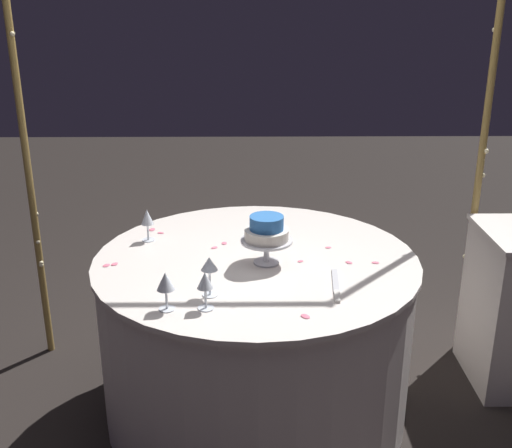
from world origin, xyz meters
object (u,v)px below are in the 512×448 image
at_px(decorative_arch, 255,45).
at_px(wine_glass_0, 147,218).
at_px(wine_glass_2, 209,266).
at_px(cake_knife, 336,287).
at_px(tiered_cake, 267,232).
at_px(wine_glass_1, 166,283).
at_px(main_table, 256,335).
at_px(wine_glass_3, 205,282).

bearing_deg(decorative_arch, wine_glass_0, -148.67).
bearing_deg(wine_glass_2, cake_knife, 6.51).
distance_m(tiered_cake, wine_glass_0, 0.61).
distance_m(tiered_cake, wine_glass_1, 0.56).
xyz_separation_m(wine_glass_0, wine_glass_2, (0.32, -0.57, 0.01)).
relative_size(main_table, wine_glass_3, 9.72).
relative_size(tiered_cake, wine_glass_3, 1.51).
bearing_deg(wine_glass_3, tiered_cake, 60.41).
bearing_deg(wine_glass_0, wine_glass_3, -65.35).
height_order(tiered_cake, wine_glass_3, tiered_cake).
bearing_deg(main_table, wine_glass_0, 157.13).
height_order(decorative_arch, wine_glass_0, decorative_arch).
relative_size(main_table, wine_glass_0, 9.27).
bearing_deg(main_table, wine_glass_1, -124.98).
distance_m(decorative_arch, wine_glass_3, 1.25).
relative_size(tiered_cake, wine_glass_1, 1.49).
xyz_separation_m(wine_glass_0, cake_knife, (0.81, -0.51, -0.10)).
bearing_deg(wine_glass_1, tiered_cake, 47.92).
height_order(wine_glass_2, cake_knife, wine_glass_2).
relative_size(main_table, wine_glass_1, 9.58).
bearing_deg(wine_glass_0, decorative_arch, 31.33).
height_order(wine_glass_3, cake_knife, wine_glass_3).
xyz_separation_m(decorative_arch, wine_glass_0, (-0.50, -0.30, -0.75)).
distance_m(wine_glass_2, wine_glass_3, 0.11).
relative_size(wine_glass_0, wine_glass_3, 1.05).
height_order(tiered_cake, wine_glass_2, tiered_cake).
bearing_deg(wine_glass_0, wine_glass_1, -76.04).
distance_m(decorative_arch, tiered_cake, 0.92).
relative_size(tiered_cake, cake_knife, 0.74).
bearing_deg(cake_knife, wine_glass_2, -173.49).
distance_m(wine_glass_1, wine_glass_3, 0.14).
xyz_separation_m(tiered_cake, wine_glass_3, (-0.23, -0.41, -0.03)).
distance_m(decorative_arch, cake_knife, 1.22).
bearing_deg(wine_glass_2, decorative_arch, 78.35).
distance_m(wine_glass_0, wine_glass_1, 0.70).
distance_m(main_table, wine_glass_3, 0.70).
relative_size(decorative_arch, wine_glass_3, 17.15).
bearing_deg(decorative_arch, wine_glass_2, -101.65).
distance_m(wine_glass_2, cake_knife, 0.51).
bearing_deg(decorative_arch, cake_knife, -69.34).
bearing_deg(wine_glass_2, wine_glass_0, 119.33).
height_order(tiered_cake, wine_glass_1, tiered_cake).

